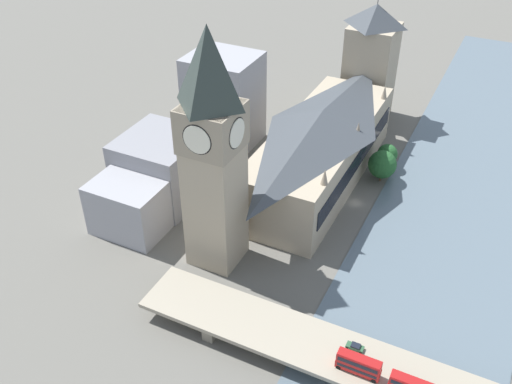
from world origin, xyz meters
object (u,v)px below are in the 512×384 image
at_px(parliament_hall, 321,146).
at_px(clock_tower, 213,150).
at_px(road_bridge, 394,377).
at_px(car_southbound_mid, 355,347).
at_px(victoria_tower, 370,63).
at_px(double_decker_bus_lead, 359,364).

distance_m(parliament_hall, clock_tower, 57.84).
xyz_separation_m(road_bridge, car_southbound_mid, (10.42, -2.96, 1.77)).
distance_m(victoria_tower, double_decker_bus_lead, 137.83).
distance_m(road_bridge, car_southbound_mid, 10.98).
height_order(victoria_tower, car_southbound_mid, victoria_tower).
bearing_deg(car_southbound_mid, parliament_hall, -63.04).
distance_m(clock_tower, victoria_tower, 107.04).
bearing_deg(road_bridge, double_decker_bus_lead, 21.66).
xyz_separation_m(parliament_hall, road_bridge, (-46.70, 74.29, -9.15)).
xyz_separation_m(parliament_hall, double_decker_bus_lead, (-38.86, 77.40, -5.31)).
relative_size(parliament_hall, car_southbound_mid, 19.60).
relative_size(clock_tower, road_bridge, 0.54).
distance_m(clock_tower, road_bridge, 70.75).
xyz_separation_m(parliament_hall, victoria_tower, (0.06, -53.94, 9.98)).
xyz_separation_m(victoria_tower, car_southbound_mid, (-36.34, 125.27, -17.36)).
relative_size(double_decker_bus_lead, car_southbound_mid, 2.45).
xyz_separation_m(parliament_hall, car_southbound_mid, (-36.28, 71.33, -7.38)).
bearing_deg(road_bridge, victoria_tower, -69.96).
xyz_separation_m(victoria_tower, road_bridge, (-46.76, 128.22, -19.13)).
distance_m(road_bridge, double_decker_bus_lead, 9.27).
bearing_deg(victoria_tower, parliament_hall, 90.06).
height_order(victoria_tower, road_bridge, victoria_tower).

